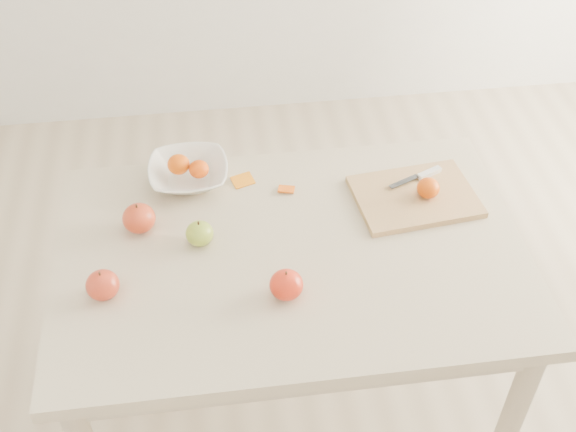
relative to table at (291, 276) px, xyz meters
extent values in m
plane|color=#C6B293|center=(0.00, 0.00, -0.65)|extent=(3.50, 3.50, 0.00)
cube|color=#C2B192|center=(0.00, 0.00, 0.08)|extent=(1.20, 0.80, 0.04)
cylinder|color=#BCAA8E|center=(-0.54, 0.34, -0.30)|extent=(0.06, 0.06, 0.71)
cylinder|color=#BCAA8E|center=(0.54, 0.34, -0.30)|extent=(0.06, 0.06, 0.71)
cylinder|color=#BCAA8E|center=(0.54, -0.34, -0.30)|extent=(0.06, 0.06, 0.71)
cube|color=tan|center=(0.36, 0.15, 0.11)|extent=(0.35, 0.27, 0.02)
ellipsoid|color=#C85807|center=(0.39, 0.14, 0.14)|extent=(0.06, 0.06, 0.05)
imported|color=white|center=(-0.25, 0.31, 0.13)|extent=(0.22, 0.22, 0.05)
ellipsoid|color=#DD4B07|center=(-0.27, 0.32, 0.15)|extent=(0.06, 0.06, 0.05)
ellipsoid|color=#E55708|center=(-0.22, 0.29, 0.15)|extent=(0.06, 0.06, 0.05)
cube|color=orange|center=(-0.10, 0.28, 0.10)|extent=(0.07, 0.06, 0.01)
cube|color=#E85C10|center=(0.02, 0.23, 0.10)|extent=(0.05, 0.05, 0.01)
cube|color=white|center=(0.42, 0.22, 0.12)|extent=(0.08, 0.05, 0.01)
cube|color=#393C41|center=(0.34, 0.19, 0.12)|extent=(0.09, 0.05, 0.00)
ellipsoid|color=#69981D|center=(-0.23, 0.06, 0.13)|extent=(0.07, 0.07, 0.06)
ellipsoid|color=#9A0A11|center=(-0.03, -0.15, 0.14)|extent=(0.08, 0.08, 0.07)
ellipsoid|color=maroon|center=(-0.46, -0.09, 0.13)|extent=(0.08, 0.08, 0.07)
ellipsoid|color=maroon|center=(-0.38, 0.13, 0.14)|extent=(0.09, 0.09, 0.08)
camera|label=1|loc=(-0.18, -1.27, 1.41)|focal=45.00mm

